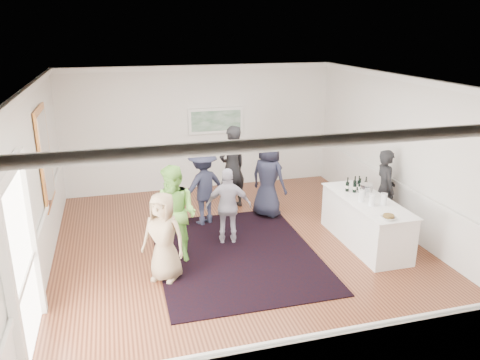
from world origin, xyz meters
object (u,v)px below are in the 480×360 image
object	(u,v)px
guest_tan	(164,237)
ice_bucket	(366,190)
bartender	(385,190)
guest_dark_a	(203,187)
guest_lilac	(228,206)
guest_dark_b	(232,168)
serving_table	(365,221)
guest_green	(175,214)
nut_bowl	(389,217)
guest_navy	(268,178)

from	to	relation	value
guest_tan	ice_bucket	world-z (taller)	guest_tan
guest_tan	ice_bucket	xyz separation A→B (m)	(4.04, 0.51, 0.27)
bartender	guest_dark_a	size ratio (longest dim) A/B	1.01
guest_lilac	guest_dark_b	size ratio (longest dim) A/B	0.78
serving_table	guest_green	size ratio (longest dim) A/B	1.28
guest_green	guest_dark_b	size ratio (longest dim) A/B	0.91
serving_table	guest_lilac	bearing A→B (deg)	163.47
guest_dark_a	ice_bucket	size ratio (longest dim) A/B	6.52
guest_tan	nut_bowl	world-z (taller)	guest_tan
guest_tan	guest_navy	size ratio (longest dim) A/B	0.87
serving_table	guest_dark_a	bearing A→B (deg)	147.57
guest_lilac	nut_bowl	world-z (taller)	guest_lilac
guest_dark_a	ice_bucket	xyz separation A→B (m)	(2.95, -1.64, 0.20)
guest_lilac	nut_bowl	xyz separation A→B (m)	(2.44, -1.72, 0.20)
ice_bucket	guest_dark_a	bearing A→B (deg)	150.88
guest_dark_a	nut_bowl	distance (m)	3.90
guest_tan	nut_bowl	bearing A→B (deg)	22.87
guest_dark_a	guest_navy	distance (m)	1.49
guest_dark_a	serving_table	bearing A→B (deg)	125.03
guest_green	nut_bowl	xyz separation A→B (m)	(3.54, -1.28, 0.07)
guest_lilac	bartender	bearing A→B (deg)	-171.32
serving_table	guest_dark_a	xyz separation A→B (m)	(-2.88, 1.83, 0.38)
guest_dark_b	guest_navy	xyz separation A→B (m)	(0.65, -0.69, -0.10)
bartender	nut_bowl	bearing A→B (deg)	159.33
bartender	guest_navy	xyz separation A→B (m)	(-2.14, 1.29, 0.03)
guest_navy	nut_bowl	xyz separation A→B (m)	(1.25, -2.83, 0.08)
bartender	guest_tan	bearing A→B (deg)	110.36
guest_tan	nut_bowl	xyz separation A→B (m)	(3.83, -0.63, 0.19)
guest_green	guest_dark_a	size ratio (longest dim) A/B	1.06
bartender	guest_green	size ratio (longest dim) A/B	0.96
guest_dark_b	nut_bowl	distance (m)	4.00
ice_bucket	serving_table	bearing A→B (deg)	-109.98
bartender	guest_lilac	xyz separation A→B (m)	(-3.34, 0.17, -0.09)
serving_table	guest_navy	distance (m)	2.37
guest_dark_a	nut_bowl	xyz separation A→B (m)	(2.74, -2.78, 0.12)
serving_table	guest_navy	world-z (taller)	guest_navy
serving_table	guest_dark_b	xyz separation A→B (m)	(-2.04, 2.57, 0.52)
nut_bowl	guest_tan	bearing A→B (deg)	170.65
guest_tan	guest_dark_b	distance (m)	3.48
guest_dark_a	ice_bucket	bearing A→B (deg)	128.34
bartender	guest_lilac	distance (m)	3.34
guest_green	guest_navy	xyz separation A→B (m)	(2.30, 1.55, -0.01)
bartender	guest_dark_b	world-z (taller)	guest_dark_b
bartender	guest_lilac	bearing A→B (deg)	96.43
serving_table	guest_tan	bearing A→B (deg)	-175.35
guest_navy	nut_bowl	distance (m)	3.09
guest_lilac	guest_navy	xyz separation A→B (m)	(1.19, 1.11, 0.12)
serving_table	guest_dark_b	size ratio (longest dim) A/B	1.16
nut_bowl	guest_navy	bearing A→B (deg)	113.77
serving_table	ice_bucket	size ratio (longest dim) A/B	8.82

